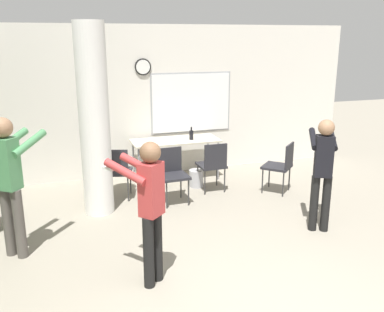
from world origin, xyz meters
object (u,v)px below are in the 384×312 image
(folding_table, at_px, (175,143))
(chair_table_right, at_px, (213,163))
(bottle_on_table, at_px, (191,135))
(person_playing_front, at_px, (150,202))
(chair_table_left, at_px, (117,169))
(person_watching_back, at_px, (10,177))
(person_playing_side, at_px, (323,166))
(chair_table_front, at_px, (172,171))
(chair_mid_room, at_px, (281,164))

(folding_table, relative_size, chair_table_right, 1.84)
(folding_table, distance_m, bottle_on_table, 0.33)
(folding_table, relative_size, person_playing_front, 1.02)
(chair_table_right, relative_size, chair_table_left, 1.00)
(bottle_on_table, height_order, chair_table_right, bottle_on_table)
(bottle_on_table, relative_size, person_watching_back, 0.14)
(folding_table, bearing_deg, chair_table_right, -64.27)
(chair_table_right, distance_m, person_playing_front, 2.97)
(bottle_on_table, distance_m, chair_table_left, 1.64)
(folding_table, xyz_separation_m, person_watching_back, (-2.63, -2.20, 0.31))
(chair_table_left, bearing_deg, chair_table_right, -5.18)
(chair_table_right, bearing_deg, folding_table, 115.73)
(person_watching_back, bearing_deg, bottle_on_table, 36.10)
(person_watching_back, bearing_deg, person_playing_front, -38.10)
(person_playing_side, relative_size, person_watching_back, 0.91)
(chair_table_right, height_order, person_playing_front, person_playing_front)
(folding_table, xyz_separation_m, chair_table_left, (-1.19, -0.71, -0.19))
(folding_table, bearing_deg, person_playing_side, -65.06)
(chair_table_left, xyz_separation_m, person_playing_front, (-0.03, -2.60, 0.42))
(folding_table, height_order, person_watching_back, person_watching_back)
(chair_table_front, bearing_deg, chair_mid_room, -5.18)
(chair_table_front, relative_size, chair_table_left, 1.00)
(chair_mid_room, xyz_separation_m, person_watching_back, (-4.12, -0.94, 0.50))
(bottle_on_table, relative_size, person_playing_front, 0.15)
(chair_table_front, bearing_deg, person_watching_back, -153.98)
(chair_table_left, distance_m, person_playing_side, 3.20)
(folding_table, distance_m, person_watching_back, 3.44)
(folding_table, height_order, chair_table_left, chair_table_left)
(folding_table, bearing_deg, bottle_on_table, -13.94)
(folding_table, height_order, person_playing_front, person_playing_front)
(chair_table_left, bearing_deg, folding_table, 30.89)
(chair_table_right, distance_m, chair_mid_room, 1.15)
(bottle_on_table, bearing_deg, person_playing_front, -114.97)
(chair_table_left, distance_m, person_playing_front, 2.63)
(chair_table_front, height_order, person_playing_front, person_playing_front)
(person_watching_back, xyz_separation_m, person_playing_front, (1.41, -1.11, -0.08))
(chair_table_left, xyz_separation_m, person_watching_back, (-1.44, -1.49, 0.50))
(chair_mid_room, distance_m, chair_table_front, 1.86)
(chair_table_front, xyz_separation_m, person_playing_front, (-0.86, -2.21, 0.42))
(bottle_on_table, xyz_separation_m, chair_table_right, (0.13, -0.78, -0.33))
(chair_mid_room, xyz_separation_m, person_playing_front, (-2.71, -2.05, 0.42))
(chair_table_left, relative_size, person_playing_front, 0.55)
(chair_mid_room, height_order, person_playing_side, person_playing_side)
(person_playing_front, bearing_deg, bottle_on_table, 65.03)
(bottle_on_table, bearing_deg, chair_table_front, -122.50)
(chair_table_right, height_order, chair_table_front, same)
(chair_table_right, distance_m, person_playing_side, 2.09)
(folding_table, height_order, bottle_on_table, bottle_on_table)
(chair_mid_room, xyz_separation_m, chair_table_front, (-1.86, 0.17, 0.00))
(chair_table_left, bearing_deg, bottle_on_table, 23.46)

